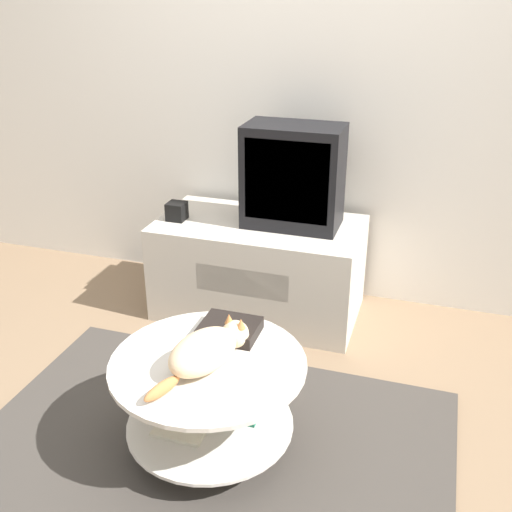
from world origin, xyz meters
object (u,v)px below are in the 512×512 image
object	(u,v)px
tv	(293,176)
cat	(207,350)
dvd_box	(230,329)
speaker	(177,211)

from	to	relation	value
tv	cat	size ratio (longest dim) A/B	1.05
cat	dvd_box	bearing A→B (deg)	18.16
cat	speaker	bearing A→B (deg)	49.39
speaker	cat	world-z (taller)	speaker
dvd_box	tv	bearing A→B (deg)	89.72
tv	dvd_box	world-z (taller)	tv
dvd_box	cat	xyz separation A→B (m)	(-0.01, -0.22, 0.04)
speaker	cat	distance (m)	1.22
tv	speaker	distance (m)	0.66
tv	dvd_box	bearing A→B (deg)	-90.28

